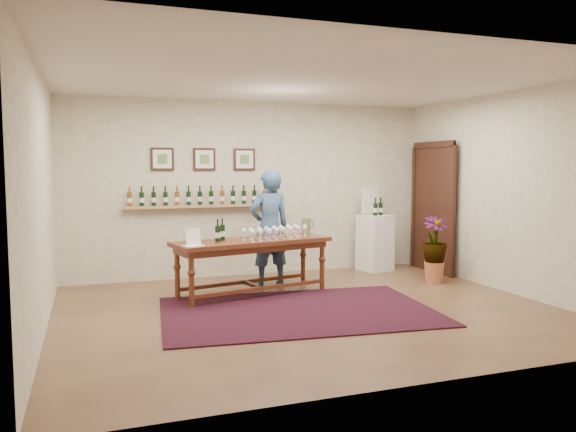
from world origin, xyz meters
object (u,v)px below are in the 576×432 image
object	(u,v)px
tasting_table	(252,248)
person	(269,228)
display_pedestal	(375,243)
potted_plant	(435,250)

from	to	relation	value
tasting_table	person	size ratio (longest dim) A/B	1.33
display_pedestal	person	size ratio (longest dim) A/B	0.55
potted_plant	person	world-z (taller)	person
potted_plant	person	size ratio (longest dim) A/B	0.51
display_pedestal	tasting_table	bearing A→B (deg)	-156.03
tasting_table	display_pedestal	size ratio (longest dim) A/B	2.41
display_pedestal	potted_plant	world-z (taller)	display_pedestal
tasting_table	person	world-z (taller)	person
person	display_pedestal	bearing A→B (deg)	-168.87
display_pedestal	person	world-z (taller)	person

